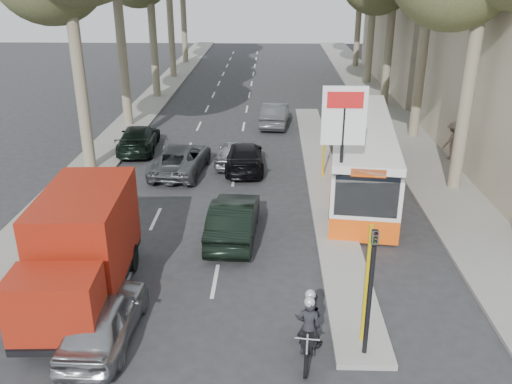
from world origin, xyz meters
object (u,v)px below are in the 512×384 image
silver_hatchback (104,318)px  red_truck (82,248)px  city_bus (361,154)px  motorcycle (309,325)px  dark_hatchback (234,219)px

silver_hatchback → red_truck: 2.46m
silver_hatchback → city_bus: size_ratio=0.35×
city_bus → motorcycle: 11.81m
city_bus → dark_hatchback: bearing=-129.1°
red_truck → city_bus: (9.39, 9.17, -0.11)m
dark_hatchback → red_truck: 5.83m
silver_hatchback → motorcycle: (5.33, -0.27, 0.12)m
silver_hatchback → city_bus: (8.30, 11.13, 0.90)m
silver_hatchback → motorcycle: motorcycle is taller
silver_hatchback → dark_hatchback: dark_hatchback is taller
red_truck → city_bus: size_ratio=0.53×
city_bus → red_truck: bearing=-128.9°
red_truck → city_bus: red_truck is taller
red_truck → motorcycle: bearing=-22.1°
red_truck → city_bus: bearing=41.4°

